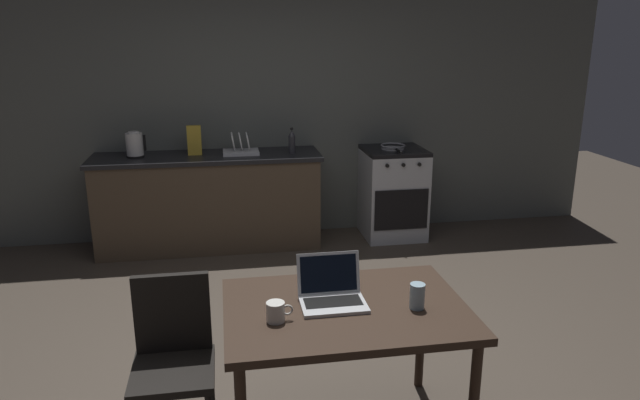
# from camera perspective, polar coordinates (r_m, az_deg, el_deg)

# --- Properties ---
(ground_plane) EXTENTS (12.00, 12.00, 0.00)m
(ground_plane) POSITION_cam_1_polar(r_m,az_deg,el_deg) (3.84, -1.60, -15.83)
(ground_plane) COLOR #473D33
(back_wall) EXTENTS (6.40, 0.10, 2.56)m
(back_wall) POSITION_cam_1_polar(r_m,az_deg,el_deg) (5.94, -2.45, 8.85)
(back_wall) COLOR #5B5F5A
(back_wall) RESTS_ON ground_plane
(kitchen_counter) EXTENTS (2.16, 0.64, 0.92)m
(kitchen_counter) POSITION_cam_1_polar(r_m,az_deg,el_deg) (5.72, -10.89, -0.09)
(kitchen_counter) COLOR #4C3D2D
(kitchen_counter) RESTS_ON ground_plane
(stove_oven) EXTENTS (0.60, 0.62, 0.92)m
(stove_oven) POSITION_cam_1_polar(r_m,az_deg,el_deg) (5.96, 7.19, 0.72)
(stove_oven) COLOR #B7BABF
(stove_oven) RESTS_ON ground_plane
(dining_table) EXTENTS (1.19, 0.84, 0.75)m
(dining_table) POSITION_cam_1_polar(r_m,az_deg,el_deg) (2.92, 2.53, -11.73)
(dining_table) COLOR #332319
(dining_table) RESTS_ON ground_plane
(chair) EXTENTS (0.40, 0.40, 0.88)m
(chair) POSITION_cam_1_polar(r_m,az_deg,el_deg) (3.06, -14.29, -14.36)
(chair) COLOR black
(chair) RESTS_ON ground_plane
(laptop) EXTENTS (0.32, 0.28, 0.22)m
(laptop) POSITION_cam_1_polar(r_m,az_deg,el_deg) (2.89, 1.17, -9.27)
(laptop) COLOR silver
(laptop) RESTS_ON dining_table
(electric_kettle) EXTENTS (0.18, 0.16, 0.24)m
(electric_kettle) POSITION_cam_1_polar(r_m,az_deg,el_deg) (5.64, -17.83, 5.19)
(electric_kettle) COLOR black
(electric_kettle) RESTS_ON kitchen_counter
(bottle) EXTENTS (0.07, 0.07, 0.25)m
(bottle) POSITION_cam_1_polar(r_m,az_deg,el_deg) (5.57, -2.79, 5.81)
(bottle) COLOR #2D2D33
(bottle) RESTS_ON kitchen_counter
(frying_pan) EXTENTS (0.25, 0.42, 0.05)m
(frying_pan) POSITION_cam_1_polar(r_m,az_deg,el_deg) (5.82, 7.24, 5.24)
(frying_pan) COLOR gray
(frying_pan) RESTS_ON stove_oven
(coffee_mug) EXTENTS (0.13, 0.09, 0.09)m
(coffee_mug) POSITION_cam_1_polar(r_m,az_deg,el_deg) (2.73, -4.36, -10.94)
(coffee_mug) COLOR silver
(coffee_mug) RESTS_ON dining_table
(drinking_glass) EXTENTS (0.07, 0.07, 0.13)m
(drinking_glass) POSITION_cam_1_polar(r_m,az_deg,el_deg) (2.87, 9.58, -9.34)
(drinking_glass) COLOR #99B7C6
(drinking_glass) RESTS_ON dining_table
(cereal_box) EXTENTS (0.13, 0.05, 0.28)m
(cereal_box) POSITION_cam_1_polar(r_m,az_deg,el_deg) (5.61, -12.31, 5.78)
(cereal_box) COLOR gold
(cereal_box) RESTS_ON kitchen_counter
(dish_rack) EXTENTS (0.34, 0.26, 0.21)m
(dish_rack) POSITION_cam_1_polar(r_m,az_deg,el_deg) (5.60, -7.83, 5.02)
(dish_rack) COLOR silver
(dish_rack) RESTS_ON kitchen_counter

